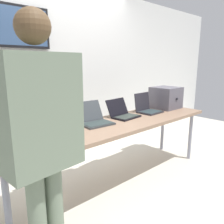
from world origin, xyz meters
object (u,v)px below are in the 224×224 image
object	(u,v)px
laptop_station_1	(57,127)
laptop_station_3	(123,113)
laptop_station_4	(147,108)
person	(40,133)
laptop_station_0	(5,139)
equipment_box	(166,98)
laptop_station_2	(94,119)
workbench	(116,127)

from	to	relation	value
laptop_station_1	laptop_station_3	size ratio (longest dim) A/B	0.92
laptop_station_4	person	xyz separation A→B (m)	(-1.91, -0.74, 0.23)
laptop_station_0	laptop_station_4	world-z (taller)	laptop_station_4
equipment_box	laptop_station_1	distance (m)	1.85
laptop_station_3	person	size ratio (longest dim) A/B	0.22
laptop_station_0	laptop_station_2	xyz separation A→B (m)	(0.97, 0.02, 0.00)
equipment_box	laptop_station_2	xyz separation A→B (m)	(-1.37, 0.03, -0.11)
laptop_station_0	person	distance (m)	0.78
equipment_box	laptop_station_2	size ratio (longest dim) A/B	1.00
workbench	laptop_station_2	size ratio (longest dim) A/B	7.24
laptop_station_1	laptop_station_2	distance (m)	0.48
workbench	laptop_station_3	xyz separation A→B (m)	(0.27, 0.15, 0.10)
workbench	person	size ratio (longest dim) A/B	1.64
laptop_station_1	person	world-z (taller)	person
laptop_station_2	laptop_station_4	world-z (taller)	laptop_station_4
laptop_station_3	person	bearing A→B (deg)	-152.11
workbench	laptop_station_1	world-z (taller)	laptop_station_1
workbench	laptop_station_4	distance (m)	0.74
equipment_box	laptop_station_0	xyz separation A→B (m)	(-2.34, 0.00, -0.11)
workbench	laptop_station_1	xyz separation A→B (m)	(-0.68, 0.14, 0.11)
workbench	laptop_station_1	bearing A→B (deg)	168.54
workbench	laptop_station_4	world-z (taller)	laptop_station_4
laptop_station_3	person	world-z (taller)	person
workbench	laptop_station_2	distance (m)	0.27
laptop_station_1	person	size ratio (longest dim) A/B	0.20
laptop_station_0	laptop_station_4	distance (m)	1.89
laptop_station_4	person	world-z (taller)	person
equipment_box	laptop_station_2	bearing A→B (deg)	178.94
laptop_station_3	laptop_station_0	bearing A→B (deg)	-179.12
laptop_station_2	laptop_station_3	bearing A→B (deg)	-0.27
laptop_station_0	laptop_station_3	distance (m)	1.44
laptop_station_2	person	xyz separation A→B (m)	(-0.99, -0.77, 0.23)
equipment_box	laptop_station_1	world-z (taller)	equipment_box
laptop_station_0	laptop_station_4	size ratio (longest dim) A/B	1.23
equipment_box	laptop_station_0	world-z (taller)	equipment_box
laptop_station_4	person	bearing A→B (deg)	-158.78
laptop_station_3	person	xyz separation A→B (m)	(-1.45, -0.77, 0.24)
laptop_station_0	laptop_station_1	bearing A→B (deg)	1.39
equipment_box	laptop_station_1	xyz separation A→B (m)	(-1.85, 0.01, -0.10)
laptop_station_2	person	size ratio (longest dim) A/B	0.23
equipment_box	laptop_station_4	world-z (taller)	equipment_box
laptop_station_2	laptop_station_3	size ratio (longest dim) A/B	1.03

